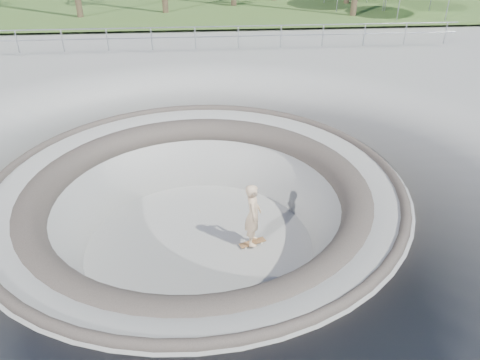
{
  "coord_description": "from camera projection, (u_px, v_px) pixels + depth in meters",
  "views": [
    {
      "loc": [
        0.26,
        -10.04,
        5.93
      ],
      "look_at": [
        1.1,
        0.2,
        -0.1
      ],
      "focal_mm": 35.0,
      "sensor_mm": 36.0,
      "label": 1
    }
  ],
  "objects": [
    {
      "name": "skateboard",
      "position": [
        253.0,
        243.0,
        12.5
      ],
      "size": [
        0.75,
        0.46,
        0.08
      ],
      "color": "olive",
      "rests_on": "ground"
    },
    {
      "name": "distant_hills",
      "position": [
        225.0,
        15.0,
        64.58
      ],
      "size": [
        103.2,
        45.0,
        28.6
      ],
      "color": "brown",
      "rests_on": "ground"
    },
    {
      "name": "safety_railing",
      "position": [
        195.0,
        38.0,
        21.58
      ],
      "size": [
        25.0,
        0.06,
        1.03
      ],
      "color": "gray",
      "rests_on": "ground"
    },
    {
      "name": "ground",
      "position": [
        196.0,
        183.0,
        11.61
      ],
      "size": [
        180.0,
        180.0,
        0.0
      ],
      "primitive_type": "plane",
      "color": "gray",
      "rests_on": "ground"
    },
    {
      "name": "skater",
      "position": [
        253.0,
        215.0,
        12.04
      ],
      "size": [
        0.49,
        0.68,
        1.77
      ],
      "primitive_type": "imported",
      "rotation": [
        0.0,
        0.0,
        1.47
      ],
      "color": "#D8B48B",
      "rests_on": "skateboard"
    },
    {
      "name": "skate_bowl",
      "position": [
        200.0,
        241.0,
        12.54
      ],
      "size": [
        14.0,
        14.0,
        4.1
      ],
      "color": "gray",
      "rests_on": "ground"
    }
  ]
}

